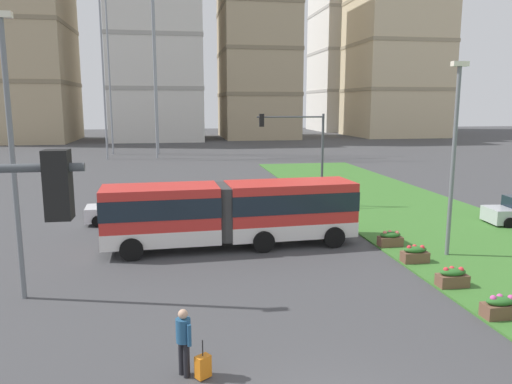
# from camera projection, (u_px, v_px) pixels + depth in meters

# --- Properties ---
(grass_median) EXTENTS (10.00, 70.00, 0.08)m
(grass_median) POSITION_uv_depth(u_px,v_px,m) (506.00, 256.00, 21.77)
(grass_median) COLOR #3D752D
(grass_median) RESTS_ON ground_plane
(articulated_bus) EXTENTS (11.95, 3.29, 3.00)m
(articulated_bus) POSITION_uv_depth(u_px,v_px,m) (231.00, 212.00, 23.15)
(articulated_bus) COLOR red
(articulated_bus) RESTS_ON ground
(car_white_van) EXTENTS (4.50, 2.23, 1.58)m
(car_white_van) POSITION_uv_depth(u_px,v_px,m) (125.00, 209.00, 28.17)
(car_white_van) COLOR silver
(car_white_van) RESTS_ON ground
(pedestrian_crossing) EXTENTS (0.37, 0.49, 1.74)m
(pedestrian_crossing) POSITION_uv_depth(u_px,v_px,m) (184.00, 338.00, 12.11)
(pedestrian_crossing) COLOR black
(pedestrian_crossing) RESTS_ON ground
(rolling_suitcase) EXTENTS (0.43, 0.40, 0.97)m
(rolling_suitcase) POSITION_uv_depth(u_px,v_px,m) (203.00, 366.00, 12.11)
(rolling_suitcase) COLOR orange
(rolling_suitcase) RESTS_ON ground
(flower_planter_1) EXTENTS (1.10, 0.56, 0.74)m
(flower_planter_1) POSITION_uv_depth(u_px,v_px,m) (501.00, 307.00, 15.40)
(flower_planter_1) COLOR brown
(flower_planter_1) RESTS_ON grass_median
(flower_planter_2) EXTENTS (1.10, 0.56, 0.74)m
(flower_planter_2) POSITION_uv_depth(u_px,v_px,m) (452.00, 277.00, 18.04)
(flower_planter_2) COLOR brown
(flower_planter_2) RESTS_ON grass_median
(flower_planter_3) EXTENTS (1.10, 0.56, 0.74)m
(flower_planter_3) POSITION_uv_depth(u_px,v_px,m) (415.00, 254.00, 20.83)
(flower_planter_3) COLOR brown
(flower_planter_3) RESTS_ON grass_median
(flower_planter_4) EXTENTS (1.10, 0.56, 0.74)m
(flower_planter_4) POSITION_uv_depth(u_px,v_px,m) (390.00, 239.00, 23.19)
(flower_planter_4) COLOR brown
(flower_planter_4) RESTS_ON grass_median
(traffic_light_far_right) EXTENTS (4.39, 0.28, 6.05)m
(traffic_light_far_right) POSITION_uv_depth(u_px,v_px,m) (301.00, 143.00, 31.69)
(traffic_light_far_right) COLOR #474C51
(traffic_light_far_right) RESTS_ON ground
(streetlight_left) EXTENTS (0.70, 0.28, 9.52)m
(streetlight_left) POSITION_uv_depth(u_px,v_px,m) (12.00, 148.00, 16.29)
(streetlight_left) COLOR slate
(streetlight_left) RESTS_ON ground
(streetlight_median) EXTENTS (0.70, 0.28, 8.39)m
(streetlight_median) POSITION_uv_depth(u_px,v_px,m) (454.00, 152.00, 21.11)
(streetlight_median) COLOR slate
(streetlight_median) RESTS_ON ground
(apartment_tower_centre) EXTENTS (14.30, 19.34, 40.97)m
(apartment_tower_centre) POSITION_uv_depth(u_px,v_px,m) (257.00, 33.00, 97.44)
(apartment_tower_centre) COLOR tan
(apartment_tower_centre) RESTS_ON ground
(apartment_tower_eastcentre) EXTENTS (19.77, 18.81, 47.58)m
(apartment_tower_eastcentre) POSITION_uv_depth(u_px,v_px,m) (355.00, 35.00, 123.70)
(apartment_tower_eastcentre) COLOR silver
(apartment_tower_eastcentre) RESTS_ON ground
(apartment_tower_east) EXTENTS (17.68, 18.58, 46.13)m
(apartment_tower_east) POSITION_uv_depth(u_px,v_px,m) (397.00, 23.00, 101.56)
(apartment_tower_east) COLOR beige
(apartment_tower_east) RESTS_ON ground
(transmission_pylon) EXTENTS (9.00, 6.24, 35.16)m
(transmission_pylon) POSITION_uv_depth(u_px,v_px,m) (128.00, 2.00, 60.81)
(transmission_pylon) COLOR gray
(transmission_pylon) RESTS_ON ground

